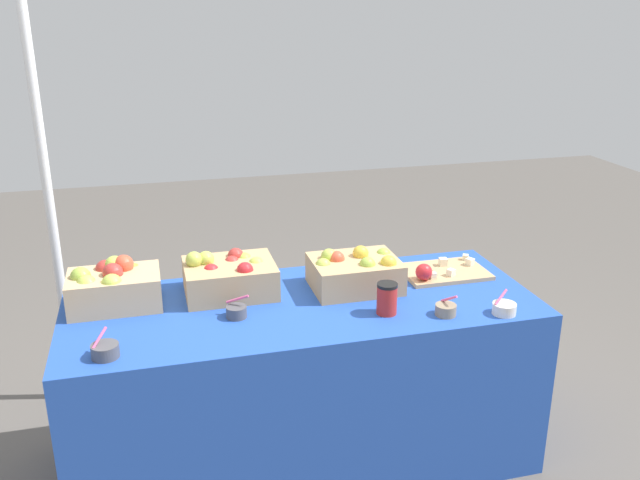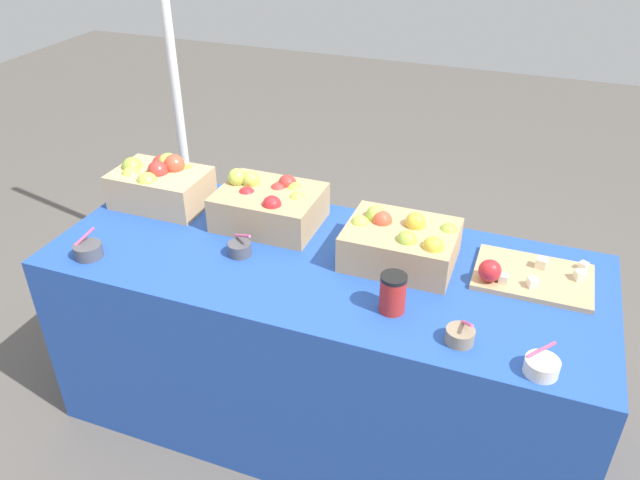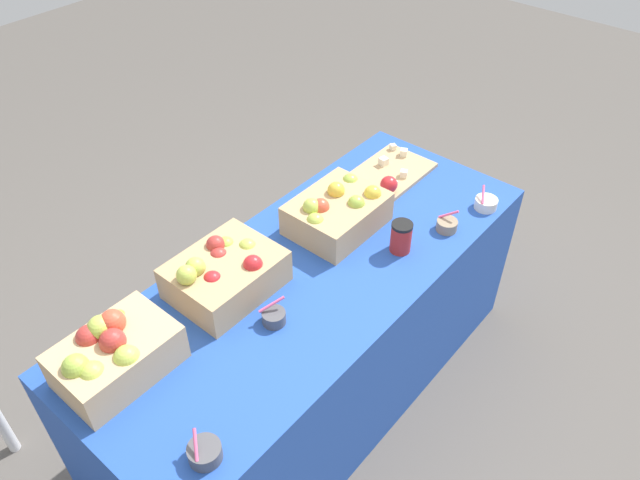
{
  "view_description": "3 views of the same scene",
  "coord_description": "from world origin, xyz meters",
  "px_view_note": "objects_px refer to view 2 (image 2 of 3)",
  "views": [
    {
      "loc": [
        -0.57,
        -2.44,
        1.9
      ],
      "look_at": [
        0.06,
        -0.03,
        1.01
      ],
      "focal_mm": 38.07,
      "sensor_mm": 36.0,
      "label": 1
    },
    {
      "loc": [
        0.61,
        -1.66,
        1.91
      ],
      "look_at": [
        -0.0,
        -0.03,
        0.83
      ],
      "focal_mm": 34.88,
      "sensor_mm": 36.0,
      "label": 2
    },
    {
      "loc": [
        -1.23,
        -1.07,
        2.29
      ],
      "look_at": [
        0.06,
        0.01,
        0.84
      ],
      "focal_mm": 34.34,
      "sensor_mm": 36.0,
      "label": 3
    }
  ],
  "objects_px": {
    "sample_bowl_near": "(542,366)",
    "cutting_board_front": "(527,276)",
    "apple_crate_left": "(160,183)",
    "sample_bowl_extra": "(240,248)",
    "sample_bowl_mid": "(88,250)",
    "coffee_cup": "(393,293)",
    "apple_crate_middle": "(270,205)",
    "tent_pole": "(174,79)",
    "sample_bowl_far": "(460,335)",
    "apple_crate_right": "(401,243)"
  },
  "relations": [
    {
      "from": "apple_crate_left",
      "to": "apple_crate_right",
      "type": "distance_m",
      "value": 0.98
    },
    {
      "from": "sample_bowl_mid",
      "to": "sample_bowl_far",
      "type": "height_order",
      "value": "sample_bowl_mid"
    },
    {
      "from": "sample_bowl_near",
      "to": "sample_bowl_mid",
      "type": "distance_m",
      "value": 1.49
    },
    {
      "from": "apple_crate_right",
      "to": "cutting_board_front",
      "type": "distance_m",
      "value": 0.42
    },
    {
      "from": "cutting_board_front",
      "to": "sample_bowl_extra",
      "type": "distance_m",
      "value": 0.96
    },
    {
      "from": "cutting_board_front",
      "to": "sample_bowl_far",
      "type": "bearing_deg",
      "value": -111.78
    },
    {
      "from": "sample_bowl_extra",
      "to": "cutting_board_front",
      "type": "bearing_deg",
      "value": 11.37
    },
    {
      "from": "cutting_board_front",
      "to": "coffee_cup",
      "type": "height_order",
      "value": "coffee_cup"
    },
    {
      "from": "sample_bowl_near",
      "to": "sample_bowl_mid",
      "type": "bearing_deg",
      "value": 178.39
    },
    {
      "from": "apple_crate_left",
      "to": "sample_bowl_extra",
      "type": "xyz_separation_m",
      "value": [
        0.46,
        -0.23,
        -0.06
      ]
    },
    {
      "from": "apple_crate_left",
      "to": "sample_bowl_near",
      "type": "xyz_separation_m",
      "value": [
        1.47,
        -0.46,
        -0.06
      ]
    },
    {
      "from": "apple_crate_middle",
      "to": "cutting_board_front",
      "type": "bearing_deg",
      "value": -2.97
    },
    {
      "from": "cutting_board_front",
      "to": "sample_bowl_far",
      "type": "distance_m",
      "value": 0.41
    },
    {
      "from": "apple_crate_middle",
      "to": "tent_pole",
      "type": "relative_size",
      "value": 0.18
    },
    {
      "from": "cutting_board_front",
      "to": "sample_bowl_near",
      "type": "height_order",
      "value": "cutting_board_front"
    },
    {
      "from": "cutting_board_front",
      "to": "coffee_cup",
      "type": "bearing_deg",
      "value": -140.4
    },
    {
      "from": "sample_bowl_far",
      "to": "apple_crate_right",
      "type": "bearing_deg",
      "value": 127.47
    },
    {
      "from": "sample_bowl_mid",
      "to": "coffee_cup",
      "type": "distance_m",
      "value": 1.05
    },
    {
      "from": "apple_crate_left",
      "to": "sample_bowl_mid",
      "type": "relative_size",
      "value": 3.66
    },
    {
      "from": "cutting_board_front",
      "to": "sample_bowl_mid",
      "type": "bearing_deg",
      "value": -164.86
    },
    {
      "from": "coffee_cup",
      "to": "apple_crate_middle",
      "type": "bearing_deg",
      "value": 147.97
    },
    {
      "from": "apple_crate_left",
      "to": "sample_bowl_mid",
      "type": "distance_m",
      "value": 0.43
    },
    {
      "from": "apple_crate_middle",
      "to": "sample_bowl_mid",
      "type": "relative_size",
      "value": 3.79
    },
    {
      "from": "apple_crate_middle",
      "to": "sample_bowl_near",
      "type": "relative_size",
      "value": 4.0
    },
    {
      "from": "apple_crate_middle",
      "to": "sample_bowl_mid",
      "type": "bearing_deg",
      "value": -138.39
    },
    {
      "from": "apple_crate_right",
      "to": "coffee_cup",
      "type": "xyz_separation_m",
      "value": [
        0.04,
        -0.27,
        -0.01
      ]
    },
    {
      "from": "sample_bowl_near",
      "to": "cutting_board_front",
      "type": "bearing_deg",
      "value": 99.79
    },
    {
      "from": "cutting_board_front",
      "to": "sample_bowl_extra",
      "type": "relative_size",
      "value": 4.04
    },
    {
      "from": "coffee_cup",
      "to": "sample_bowl_extra",
      "type": "bearing_deg",
      "value": 168.58
    },
    {
      "from": "sample_bowl_near",
      "to": "tent_pole",
      "type": "relative_size",
      "value": 0.04
    },
    {
      "from": "cutting_board_front",
      "to": "tent_pole",
      "type": "relative_size",
      "value": 0.18
    },
    {
      "from": "sample_bowl_near",
      "to": "sample_bowl_mid",
      "type": "xyz_separation_m",
      "value": [
        -1.49,
        0.04,
        0.0
      ]
    },
    {
      "from": "coffee_cup",
      "to": "tent_pole",
      "type": "xyz_separation_m",
      "value": [
        -1.3,
        0.94,
        0.23
      ]
    },
    {
      "from": "sample_bowl_near",
      "to": "coffee_cup",
      "type": "height_order",
      "value": "coffee_cup"
    },
    {
      "from": "sample_bowl_far",
      "to": "sample_bowl_extra",
      "type": "relative_size",
      "value": 0.97
    },
    {
      "from": "apple_crate_left",
      "to": "sample_bowl_extra",
      "type": "relative_size",
      "value": 3.88
    },
    {
      "from": "sample_bowl_extra",
      "to": "tent_pole",
      "type": "distance_m",
      "value": 1.13
    },
    {
      "from": "apple_crate_left",
      "to": "coffee_cup",
      "type": "height_order",
      "value": "apple_crate_left"
    },
    {
      "from": "coffee_cup",
      "to": "apple_crate_left",
      "type": "bearing_deg",
      "value": 161.53
    },
    {
      "from": "apple_crate_right",
      "to": "coffee_cup",
      "type": "distance_m",
      "value": 0.27
    },
    {
      "from": "apple_crate_right",
      "to": "sample_bowl_extra",
      "type": "xyz_separation_m",
      "value": [
        -0.53,
        -0.15,
        -0.05
      ]
    },
    {
      "from": "apple_crate_middle",
      "to": "sample_bowl_far",
      "type": "bearing_deg",
      "value": -28.53
    },
    {
      "from": "apple_crate_right",
      "to": "cutting_board_front",
      "type": "xyz_separation_m",
      "value": [
        0.41,
        0.03,
        -0.05
      ]
    },
    {
      "from": "apple_crate_right",
      "to": "coffee_cup",
      "type": "relative_size",
      "value": 2.89
    },
    {
      "from": "apple_crate_middle",
      "to": "coffee_cup",
      "type": "xyz_separation_m",
      "value": [
        0.56,
        -0.35,
        -0.01
      ]
    },
    {
      "from": "cutting_board_front",
      "to": "sample_bowl_extra",
      "type": "height_order",
      "value": "same"
    },
    {
      "from": "apple_crate_left",
      "to": "sample_bowl_mid",
      "type": "height_order",
      "value": "apple_crate_left"
    },
    {
      "from": "coffee_cup",
      "to": "sample_bowl_near",
      "type": "bearing_deg",
      "value": -15.36
    },
    {
      "from": "sample_bowl_near",
      "to": "sample_bowl_far",
      "type": "height_order",
      "value": "same"
    },
    {
      "from": "apple_crate_right",
      "to": "tent_pole",
      "type": "height_order",
      "value": "tent_pole"
    }
  ]
}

